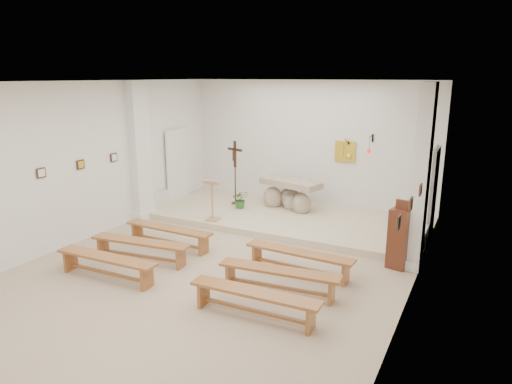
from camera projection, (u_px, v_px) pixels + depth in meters
The scene contains 29 objects.
ground at pixel (212, 271), 8.66m from camera, with size 7.00×10.00×0.00m, color tan.
wall_left at pixel (72, 165), 9.77m from camera, with size 0.02×10.00×3.50m, color white.
wall_right at pixel (410, 206), 6.69m from camera, with size 0.02×10.00×3.50m, color white.
wall_back at pixel (308, 145), 12.53m from camera, with size 7.00×0.02×3.50m, color white.
ceiling at pixel (207, 82), 7.80m from camera, with size 7.00×10.00×0.02m, color silver.
sanctuary_platform at pixel (286, 218), 11.66m from camera, with size 6.98×3.00×0.15m, color beige.
pilaster_left at pixel (140, 152), 11.45m from camera, with size 0.26×0.55×3.50m, color white.
pilaster_right at pixel (421, 178), 8.47m from camera, with size 0.26×0.55×3.50m, color white.
gold_wall_relief at pixel (345, 152), 12.07m from camera, with size 0.55×0.04×0.55m, color yellow.
sanctuary_lamp at pixel (370, 149), 11.50m from camera, with size 0.11×0.36×0.44m.
station_frame_left_front at pixel (41, 173), 9.08m from camera, with size 0.03×0.20×0.20m, color #392319.
station_frame_left_mid at pixel (81, 164), 9.94m from camera, with size 0.03×0.20×0.20m, color #392319.
station_frame_left_rear at pixel (114, 157), 10.81m from camera, with size 0.03×0.20×0.20m, color #392319.
station_frame_right_front at pixel (399, 222), 6.01m from camera, with size 0.03×0.20×0.20m, color #392319.
station_frame_right_mid at pixel (411, 204), 6.88m from camera, with size 0.03×0.20×0.20m, color #392319.
station_frame_right_rear at pixel (421, 190), 7.74m from camera, with size 0.03×0.20×0.20m, color #392319.
radiator_left at pixel (159, 201), 12.44m from camera, with size 0.10×0.85×0.52m, color silver.
radiator_right at pixel (423, 242), 9.41m from camera, with size 0.10×0.85×0.52m, color silver.
altar at pixel (290, 196), 12.16m from camera, with size 1.77×1.03×0.86m.
lectern at pixel (212, 200), 11.11m from camera, with size 0.42×0.38×1.03m.
crucifix_stand at pixel (235, 168), 12.43m from camera, with size 0.52×0.23×1.75m.
potted_plant at pixel (241, 199), 12.20m from camera, with size 0.44×0.38×0.49m, color #336127.
donation_pedestal at pixel (399, 238), 8.69m from camera, with size 0.43×0.43×1.35m.
bench_left_front at pixel (169, 232), 9.81m from camera, with size 2.10×0.38×0.44m.
bench_right_front at pixel (299, 257), 8.48m from camera, with size 2.11×0.43×0.44m.
bench_left_second at pixel (140, 246), 9.03m from camera, with size 2.12×0.59×0.44m.
bench_right_second at pixel (279, 275), 7.70m from camera, with size 2.12×0.54×0.44m.
bench_left_third at pixel (106, 262), 8.25m from camera, with size 2.10×0.39×0.44m.
bench_right_third at pixel (254, 298), 6.91m from camera, with size 2.10×0.39×0.44m.
Camera 1 is at (4.41, -6.76, 3.60)m, focal length 32.00 mm.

